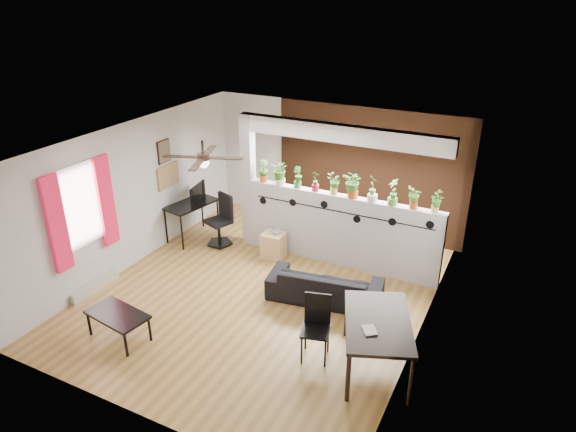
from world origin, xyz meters
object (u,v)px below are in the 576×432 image
at_px(potted_plant_0, 263,170).
at_px(office_chair, 221,223).
at_px(ceiling_fan, 203,159).
at_px(dining_table, 378,326).
at_px(potted_plant_2, 298,177).
at_px(potted_plant_8, 414,197).
at_px(coffee_table, 118,316).
at_px(potted_plant_5, 353,184).
at_px(potted_plant_6, 373,187).
at_px(sofa, 325,285).
at_px(potted_plant_3, 316,180).
at_px(folding_chair, 317,321).
at_px(cup, 276,232).
at_px(computer_desk, 191,207).
at_px(potted_plant_1, 280,172).
at_px(potted_plant_7, 393,191).
at_px(potted_plant_4, 334,183).
at_px(potted_plant_9, 436,201).
at_px(cube_shelf, 274,245).

xyz_separation_m(potted_plant_0, office_chair, (-0.80, -0.31, -1.12)).
relative_size(ceiling_fan, dining_table, 0.75).
bearing_deg(potted_plant_2, potted_plant_8, 0.00).
xyz_separation_m(potted_plant_8, coffee_table, (-3.30, -3.48, -1.18)).
bearing_deg(potted_plant_5, ceiling_fan, -134.61).
bearing_deg(potted_plant_6, sofa, -105.21).
height_order(potted_plant_6, office_chair, potted_plant_6).
xyz_separation_m(potted_plant_6, dining_table, (0.91, -2.42, -0.92)).
xyz_separation_m(potted_plant_3, folding_chair, (1.15, -2.53, -1.00)).
distance_m(potted_plant_5, cup, 1.73).
relative_size(potted_plant_0, potted_plant_5, 0.85).
height_order(ceiling_fan, potted_plant_5, ceiling_fan).
xyz_separation_m(potted_plant_6, computer_desk, (-3.58, -0.34, -0.91)).
bearing_deg(sofa, dining_table, 126.49).
distance_m(potted_plant_2, potted_plant_6, 1.41).
distance_m(potted_plant_0, coffee_table, 3.71).
bearing_deg(potted_plant_0, potted_plant_1, -0.00).
height_order(potted_plant_7, sofa, potted_plant_7).
distance_m(computer_desk, office_chair, 0.71).
bearing_deg(potted_plant_4, potted_plant_2, -180.00).
distance_m(potted_plant_1, folding_chair, 3.30).
relative_size(potted_plant_3, sofa, 0.21).
bearing_deg(potted_plant_9, potted_plant_2, -180.00).
relative_size(potted_plant_6, office_chair, 0.47).
bearing_deg(office_chair, potted_plant_1, 15.27).
bearing_deg(sofa, coffee_table, 36.04).
xyz_separation_m(potted_plant_5, computer_desk, (-3.23, -0.34, -0.92)).
height_order(potted_plant_1, cup, potted_plant_1).
distance_m(cube_shelf, cup, 0.30).
height_order(potted_plant_4, cube_shelf, potted_plant_4).
bearing_deg(potted_plant_4, potted_plant_8, 0.00).
bearing_deg(potted_plant_1, potted_plant_3, 0.00).
bearing_deg(potted_plant_4, dining_table, -56.28).
xyz_separation_m(potted_plant_6, cube_shelf, (-1.73, -0.34, -1.35)).
relative_size(potted_plant_5, potted_plant_9, 1.37).
bearing_deg(potted_plant_4, folding_chair, -72.45).
bearing_deg(dining_table, sofa, 135.46).
relative_size(potted_plant_4, office_chair, 0.37).
xyz_separation_m(sofa, dining_table, (1.24, -1.22, 0.42)).
bearing_deg(potted_plant_1, potted_plant_6, 0.00).
bearing_deg(potted_plant_3, potted_plant_2, 180.00).
height_order(cube_shelf, computer_desk, computer_desk).
distance_m(cup, computer_desk, 1.90).
distance_m(potted_plant_3, potted_plant_5, 0.70).
bearing_deg(potted_plant_4, potted_plant_6, 0.00).
height_order(cube_shelf, coffee_table, cube_shelf).
xyz_separation_m(potted_plant_7, sofa, (-0.68, -1.20, -1.33)).
distance_m(ceiling_fan, potted_plant_1, 1.97).
relative_size(potted_plant_2, sofa, 0.22).
xyz_separation_m(potted_plant_9, sofa, (-1.38, -1.20, -1.28)).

